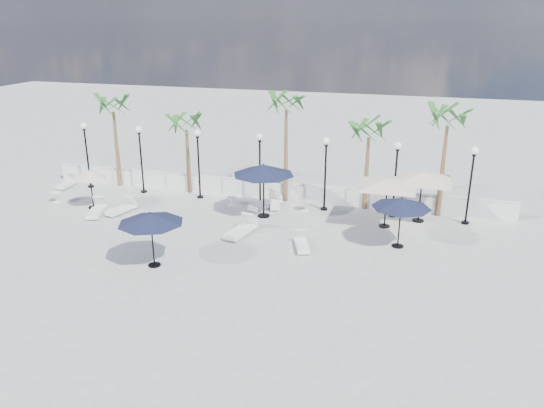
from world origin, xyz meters
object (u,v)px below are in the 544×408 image
(parasol_navy_mid, at_px, (263,170))
(parasol_navy_right, at_px, (401,203))
(lounger_0, at_px, (67,183))
(lounger_3, at_px, (241,230))
(lounger_1, at_px, (121,209))
(lounger_4, at_px, (266,203))
(parasol_cream_sq_a, at_px, (388,179))
(lounger_2, at_px, (97,210))
(lounger_5, at_px, (274,203))
(parasol_navy_left, at_px, (151,218))
(parasol_cream_sq_b, at_px, (423,173))
(parasol_cream_small, at_px, (90,175))
(lounger_6, at_px, (302,244))

(parasol_navy_mid, xyz_separation_m, parasol_navy_right, (6.75, -1.93, -0.41))
(lounger_0, relative_size, lounger_3, 0.82)
(lounger_0, distance_m, lounger_1, 6.23)
(lounger_4, xyz_separation_m, parasol_navy_right, (7.02, -3.20, 1.76))
(lounger_4, bearing_deg, parasol_navy_right, -0.40)
(lounger_0, xyz_separation_m, parasol_cream_sq_a, (18.62, -1.23, 2.17))
(lounger_2, xyz_separation_m, parasol_navy_mid, (8.25, 2.14, 2.20))
(lounger_4, distance_m, lounger_5, 0.47)
(lounger_4, distance_m, parasol_navy_left, 8.40)
(lounger_2, distance_m, parasol_cream_sq_b, 16.35)
(parasol_cream_sq_b, bearing_deg, parasol_navy_mid, -168.86)
(parasol_navy_mid, relative_size, parasol_navy_right, 1.20)
(lounger_3, distance_m, parasol_cream_sq_b, 9.12)
(lounger_1, height_order, parasol_navy_mid, parasol_navy_mid)
(lounger_3, distance_m, parasol_cream_small, 8.92)
(parasol_cream_sq_a, bearing_deg, lounger_2, -170.37)
(lounger_5, relative_size, parasol_navy_left, 0.64)
(lounger_3, xyz_separation_m, parasol_navy_left, (-2.35, -3.98, 1.80))
(parasol_navy_mid, bearing_deg, parasol_navy_left, -111.91)
(lounger_0, xyz_separation_m, parasol_navy_left, (9.98, -8.09, 1.84))
(lounger_1, xyz_separation_m, lounger_2, (-1.05, -0.60, 0.01))
(lounger_2, height_order, lounger_3, lounger_3)
(parasol_navy_mid, xyz_separation_m, parasol_cream_small, (-8.99, -1.32, -0.62))
(lounger_5, height_order, lounger_6, lounger_6)
(parasol_navy_right, height_order, parasol_cream_sq_b, parasol_cream_sq_b)
(lounger_3, distance_m, parasol_navy_left, 4.95)
(lounger_0, height_order, parasol_navy_left, parasol_navy_left)
(lounger_1, relative_size, parasol_cream_small, 0.89)
(parasol_navy_left, bearing_deg, lounger_4, 73.15)
(lounger_2, relative_size, parasol_navy_left, 0.75)
(lounger_4, bearing_deg, lounger_2, -132.71)
(lounger_1, relative_size, parasol_navy_left, 0.71)
(parasol_cream_sq_a, height_order, parasol_cream_sq_b, parasol_cream_sq_b)
(parasol_navy_left, distance_m, parasol_cream_small, 8.25)
(lounger_2, distance_m, lounger_3, 7.96)
(lounger_5, bearing_deg, parasol_cream_small, 177.94)
(lounger_4, bearing_deg, lounger_5, 54.08)
(lounger_2, relative_size, parasol_navy_mid, 0.65)
(lounger_1, distance_m, parasol_navy_mid, 7.69)
(lounger_2, relative_size, parasol_cream_sq_a, 0.38)
(parasol_cream_sq_a, bearing_deg, parasol_navy_mid, -177.41)
(lounger_0, relative_size, parasol_cream_sq_b, 0.33)
(lounger_5, bearing_deg, lounger_4, -169.26)
(lounger_2, relative_size, lounger_5, 1.18)
(lounger_5, bearing_deg, lounger_3, -115.28)
(lounger_1, xyz_separation_m, parasol_cream_sq_a, (13.19, 1.81, 2.17))
(parasol_navy_mid, height_order, parasol_cream_sq_a, parasol_navy_mid)
(lounger_3, bearing_deg, parasol_navy_left, -108.72)
(lounger_1, xyz_separation_m, lounger_6, (9.93, -1.75, -0.02))
(lounger_0, height_order, parasol_navy_mid, parasol_navy_mid)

